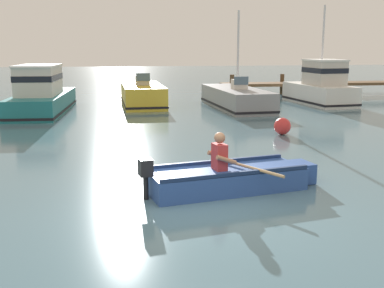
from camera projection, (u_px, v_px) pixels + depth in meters
name	position (u px, v px, depth m)	size (l,w,h in m)	color
ground_plane	(195.00, 208.00, 8.53)	(120.00, 120.00, 0.00)	slate
wooden_dock	(314.00, 84.00, 27.91)	(10.94, 1.64, 1.32)	brown
rowboat_with_person	(229.00, 178.00, 9.55)	(3.71, 1.81, 1.19)	#2D519E
moored_boat_teal	(41.00, 95.00, 20.48)	(2.29, 6.42, 2.06)	#1E727A
moored_boat_yellow	(142.00, 95.00, 23.17)	(2.06, 5.20, 1.58)	gold
moored_boat_grey	(236.00, 98.00, 22.12)	(2.34, 5.92, 4.38)	gray
moored_boat_white	(321.00, 88.00, 23.53)	(2.38, 4.65, 4.75)	white
mooring_buoy	(282.00, 126.00, 15.53)	(0.55, 0.55, 0.55)	red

